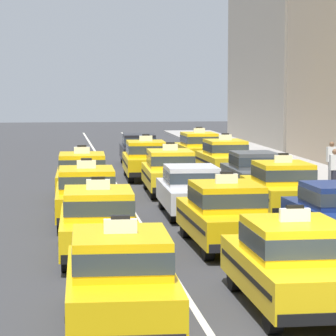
{
  "coord_description": "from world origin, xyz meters",
  "views": [
    {
      "loc": [
        -4.16,
        -13.22,
        4.17
      ],
      "look_at": [
        -0.3,
        15.86,
        1.3
      ],
      "focal_mm": 93.23,
      "sensor_mm": 36.0,
      "label": 1
    }
  ],
  "objects": [
    {
      "name": "sedan_center_third",
      "position": [
        0.13,
        13.63,
        0.85
      ],
      "size": [
        1.84,
        4.33,
        1.58
      ],
      "color": "black",
      "rests_on": "ground"
    },
    {
      "name": "pedestrian_mid_block",
      "position": [
        6.84,
        20.19,
        1.01
      ],
      "size": [
        0.36,
        0.24,
        1.69
      ],
      "color": "slate",
      "rests_on": "sidewalk_curb"
    },
    {
      "name": "sedan_right_fourth",
      "position": [
        3.35,
        18.78,
        0.85
      ],
      "size": [
        1.78,
        4.31,
        1.58
      ],
      "color": "black",
      "rests_on": "ground"
    },
    {
      "name": "taxi_left_second",
      "position": [
        -3.11,
        7.37,
        0.88
      ],
      "size": [
        1.94,
        4.61,
        1.96
      ],
      "color": "black",
      "rests_on": "ground"
    },
    {
      "name": "taxi_center_fourth",
      "position": [
        0.19,
        19.02,
        0.88
      ],
      "size": [
        1.93,
        4.6,
        1.96
      ],
      "color": "black",
      "rests_on": "ground"
    },
    {
      "name": "sedan_center_sixth",
      "position": [
        0.17,
        30.64,
        0.85
      ],
      "size": [
        1.88,
        4.35,
        1.58
      ],
      "color": "black",
      "rests_on": "ground"
    },
    {
      "name": "taxi_left_third",
      "position": [
        -3.18,
        12.53,
        0.88
      ],
      "size": [
        1.91,
        4.59,
        1.96
      ],
      "color": "black",
      "rests_on": "ground"
    },
    {
      "name": "taxi_center_second",
      "position": [
        0.14,
        8.19,
        0.88
      ],
      "size": [
        1.88,
        4.58,
        1.96
      ],
      "color": "black",
      "rests_on": "ground"
    },
    {
      "name": "lane_stripe_center_right",
      "position": [
        1.6,
        20.0,
        0.0
      ],
      "size": [
        0.14,
        80.0,
        0.01
      ],
      "primitive_type": "cube",
      "color": "silver",
      "rests_on": "ground"
    },
    {
      "name": "taxi_left_fourth",
      "position": [
        -3.13,
        17.96,
        0.88
      ],
      "size": [
        1.95,
        4.61,
        1.96
      ],
      "color": "black",
      "rests_on": "ground"
    },
    {
      "name": "taxi_right_third",
      "position": [
        3.06,
        13.59,
        0.88
      ],
      "size": [
        1.87,
        4.58,
        1.96
      ],
      "color": "black",
      "rests_on": "ground"
    },
    {
      "name": "lane_stripe_left_center",
      "position": [
        -1.6,
        20.0,
        0.0
      ],
      "size": [
        0.14,
        80.0,
        0.01
      ],
      "primitive_type": "cube",
      "color": "silver",
      "rests_on": "ground"
    },
    {
      "name": "taxi_center_fifth",
      "position": [
        -0.17,
        24.27,
        0.88
      ],
      "size": [
        1.94,
        4.61,
        1.96
      ],
      "color": "black",
      "rests_on": "ground"
    },
    {
      "name": "pedestrian_near_crosswalk",
      "position": [
        6.13,
        17.62,
        0.95
      ],
      "size": [
        0.47,
        0.24,
        1.6
      ],
      "color": "#23232D",
      "rests_on": "sidewalk_curb"
    },
    {
      "name": "taxi_left_nearest",
      "position": [
        -3.05,
        1.29,
        0.88
      ],
      "size": [
        1.95,
        4.61,
        1.96
      ],
      "color": "black",
      "rests_on": "ground"
    },
    {
      "name": "taxi_right_fifth",
      "position": [
        3.38,
        24.56,
        0.88
      ],
      "size": [
        1.92,
        4.6,
        1.96
      ],
      "color": "black",
      "rests_on": "ground"
    },
    {
      "name": "taxi_right_sixth",
      "position": [
        3.18,
        30.25,
        0.88
      ],
      "size": [
        1.92,
        4.6,
        1.96
      ],
      "color": "black",
      "rests_on": "ground"
    },
    {
      "name": "taxi_center_nearest",
      "position": [
        0.19,
        2.12,
        0.88
      ],
      "size": [
        1.83,
        4.57,
        1.96
      ],
      "color": "black",
      "rests_on": "ground"
    }
  ]
}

